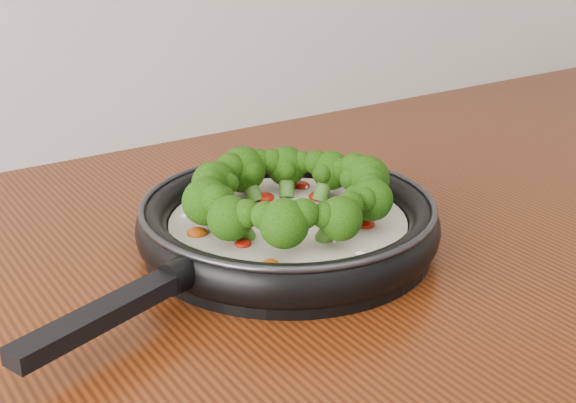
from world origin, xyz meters
TOP-DOWN VIEW (x-y plane):
  - skillet at (-0.15, 1.11)m, footprint 0.49×0.38m

SIDE VIEW (x-z plane):
  - skillet at x=-0.15m, z-range 0.89..0.98m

